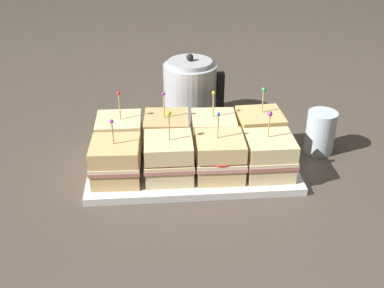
{
  "coord_description": "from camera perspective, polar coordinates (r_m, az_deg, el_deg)",
  "views": [
    {
      "loc": [
        -0.08,
        -1.01,
        0.65
      ],
      "look_at": [
        0.0,
        0.0,
        0.07
      ],
      "focal_mm": 45.0,
      "sensor_mm": 36.0,
      "label": 1
    }
  ],
  "objects": [
    {
      "name": "sandwich_back_far_left",
      "position": [
        1.22,
        -8.57,
        0.91
      ],
      "size": [
        0.12,
        0.12,
        0.17
      ],
      "color": "beige",
      "rests_on": "serving_platter"
    },
    {
      "name": "ground_plane",
      "position": [
        1.2,
        -0.0,
        -2.89
      ],
      "size": [
        6.0,
        6.0,
        0.0
      ],
      "primitive_type": "plane",
      "color": "#4C4238"
    },
    {
      "name": "sandwich_back_center_right",
      "position": [
        1.23,
        2.58,
        1.28
      ],
      "size": [
        0.12,
        0.12,
        0.16
      ],
      "color": "beige",
      "rests_on": "serving_platter"
    },
    {
      "name": "sandwich_front_far_right",
      "position": [
        1.14,
        9.11,
        -1.37
      ],
      "size": [
        0.12,
        0.12,
        0.16
      ],
      "color": "beige",
      "rests_on": "serving_platter"
    },
    {
      "name": "serving_platter",
      "position": [
        1.2,
        -0.0,
        -2.53
      ],
      "size": [
        0.51,
        0.28,
        0.02
      ],
      "color": "silver",
      "rests_on": "ground_plane"
    },
    {
      "name": "sandwich_back_far_right",
      "position": [
        1.25,
        8.0,
        1.55
      ],
      "size": [
        0.12,
        0.12,
        0.17
      ],
      "color": "tan",
      "rests_on": "serving_platter"
    },
    {
      "name": "sandwich_front_center_left",
      "position": [
        1.12,
        -2.77,
        -1.69
      ],
      "size": [
        0.12,
        0.12,
        0.17
      ],
      "color": "beige",
      "rests_on": "serving_platter"
    },
    {
      "name": "sandwich_front_center_right",
      "position": [
        1.12,
        3.32,
        -1.52
      ],
      "size": [
        0.12,
        0.12,
        0.16
      ],
      "color": "#DBB77A",
      "rests_on": "serving_platter"
    },
    {
      "name": "sandwich_front_far_left",
      "position": [
        1.12,
        -9.01,
        -2.02
      ],
      "size": [
        0.12,
        0.12,
        0.16
      ],
      "color": "tan",
      "rests_on": "serving_platter"
    },
    {
      "name": "drinking_glass",
      "position": [
        1.3,
        14.98,
        1.39
      ],
      "size": [
        0.08,
        0.08,
        0.11
      ],
      "color": "silver",
      "rests_on": "ground_plane"
    },
    {
      "name": "kettle_steel",
      "position": [
        1.39,
        -0.19,
        6.14
      ],
      "size": [
        0.17,
        0.15,
        0.21
      ],
      "color": "#B7BABF",
      "rests_on": "ground_plane"
    },
    {
      "name": "sandwich_back_center_left",
      "position": [
        1.22,
        -3.01,
        1.18
      ],
      "size": [
        0.12,
        0.12,
        0.17
      ],
      "color": "tan",
      "rests_on": "serving_platter"
    }
  ]
}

